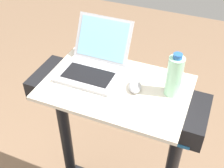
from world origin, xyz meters
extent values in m
cylinder|color=black|center=(-0.34, 0.70, 0.57)|extent=(0.07, 0.07, 0.84)
cube|color=black|center=(0.00, 0.70, 1.05)|extent=(0.90, 0.28, 0.11)
cube|color=#0C3F19|center=(0.00, 0.56, 1.05)|extent=(0.24, 0.01, 0.06)
cube|color=#1E598C|center=(0.00, 0.56, 1.00)|extent=(0.81, 0.00, 0.02)
cube|color=beige|center=(0.00, 0.70, 1.11)|extent=(0.71, 0.47, 0.02)
cube|color=#B7B7BC|center=(-0.15, 0.72, 1.13)|extent=(0.30, 0.23, 0.02)
cube|color=black|center=(-0.15, 0.71, 1.14)|extent=(0.25, 0.13, 0.00)
cube|color=#B7B7BC|center=(-0.15, 0.90, 1.25)|extent=(0.30, 0.12, 0.21)
cube|color=#8CCCF2|center=(-0.15, 0.89, 1.25)|extent=(0.26, 0.10, 0.18)
ellipsoid|color=#B2B2B7|center=(0.09, 0.71, 1.14)|extent=(0.09, 0.11, 0.03)
cylinder|color=#9EDBB2|center=(0.26, 0.75, 1.22)|extent=(0.07, 0.07, 0.20)
cylinder|color=#2659A5|center=(0.26, 0.75, 1.33)|extent=(0.04, 0.04, 0.02)
camera|label=1|loc=(0.40, -0.30, 2.02)|focal=46.22mm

